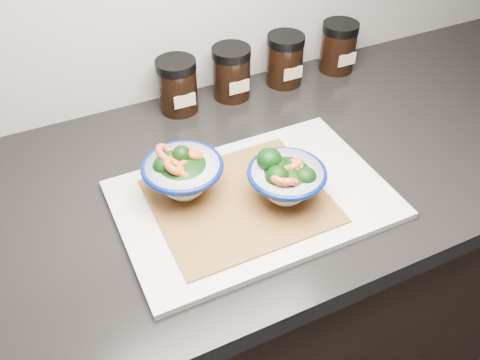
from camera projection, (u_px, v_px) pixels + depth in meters
name	position (u px, v px, depth m)	size (l,w,h in m)	color
cabinet	(288.00, 299.00, 1.27)	(3.43, 0.58, 0.86)	black
countertop	(302.00, 161.00, 0.97)	(3.50, 0.60, 0.04)	black
cutting_board	(253.00, 199.00, 0.86)	(0.45, 0.30, 0.01)	silver
bamboo_mat	(240.00, 201.00, 0.84)	(0.28, 0.24, 0.00)	#A66C31
bowl_left	(182.00, 173.00, 0.83)	(0.14, 0.14, 0.10)	white
bowl_right	(286.00, 179.00, 0.82)	(0.13, 0.13, 0.09)	white
spice_jar_a	(178.00, 86.00, 1.03)	(0.08, 0.08, 0.11)	black
spice_jar_b	(232.00, 73.00, 1.07)	(0.08, 0.08, 0.11)	black
spice_jar_c	(285.00, 60.00, 1.11)	(0.08, 0.08, 0.11)	black
spice_jar_d	(338.00, 47.00, 1.16)	(0.08, 0.08, 0.11)	black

